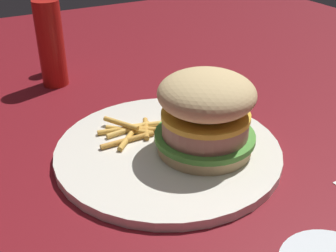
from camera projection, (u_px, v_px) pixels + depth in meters
ground_plane at (164, 161)px, 0.54m from camera, size 1.60×1.60×0.00m
plate at (168, 150)px, 0.55m from camera, size 0.29×0.29×0.01m
sandwich at (206, 113)px, 0.52m from camera, size 0.13×0.13×0.10m
fries_pile at (133, 131)px, 0.58m from camera, size 0.08×0.10×0.01m
ketchup_bottle at (51, 44)px, 0.72m from camera, size 0.04×0.04×0.14m
salt_shaker at (49, 59)px, 0.78m from camera, size 0.03×0.03×0.06m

